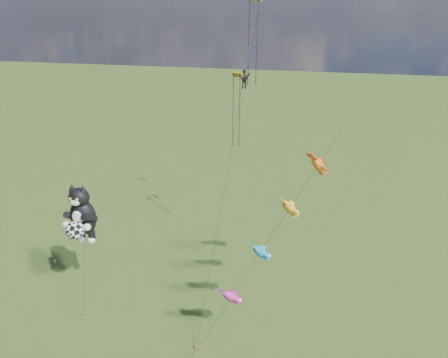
# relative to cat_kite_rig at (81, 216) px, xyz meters

# --- Properties ---
(ground) EXTENTS (300.00, 300.00, 0.00)m
(ground) POSITION_rel_cat_kite_rig_xyz_m (-4.64, -3.96, -9.02)
(ground) COLOR #20390E
(cat_kite_rig) EXTENTS (2.69, 4.24, 11.99)m
(cat_kite_rig) POSITION_rel_cat_kite_rig_xyz_m (0.00, 0.00, 0.00)
(cat_kite_rig) COLOR brown
(cat_kite_rig) RESTS_ON ground
(fish_windsock_rig) EXTENTS (10.71, 12.00, 16.73)m
(fish_windsock_rig) POSITION_rel_cat_kite_rig_xyz_m (17.19, 0.68, 0.37)
(fish_windsock_rig) COLOR brown
(fish_windsock_rig) RESTS_ON ground
(parafoil_rig) EXTENTS (2.33, 17.56, 26.98)m
(parafoil_rig) POSITION_rel_cat_kite_rig_xyz_m (12.65, 10.78, 10.94)
(parafoil_rig) COLOR brown
(parafoil_rig) RESTS_ON ground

